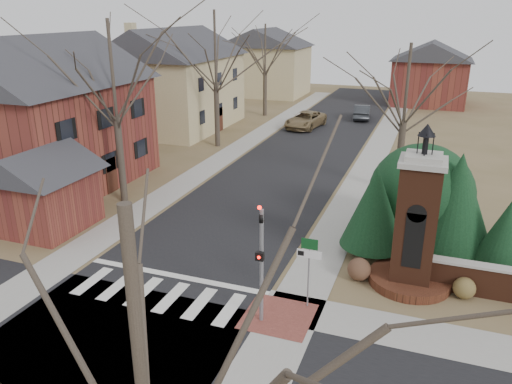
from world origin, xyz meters
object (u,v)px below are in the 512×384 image
at_px(sign_post, 309,259).
at_px(pickup_truck, 305,120).
at_px(distant_car, 362,112).
at_px(traffic_signal_pole, 261,255).
at_px(brick_gate_monument, 415,234).

distance_m(sign_post, pickup_truck, 29.84).
bearing_deg(distant_car, traffic_signal_pole, 86.67).
height_order(traffic_signal_pole, sign_post, traffic_signal_pole).
bearing_deg(traffic_signal_pole, distant_car, 93.32).
distance_m(pickup_truck, distant_car, 7.22).
bearing_deg(distant_car, pickup_truck, 46.93).
bearing_deg(pickup_truck, traffic_signal_pole, -69.64).
bearing_deg(sign_post, distant_car, 95.58).
height_order(brick_gate_monument, distant_car, brick_gate_monument).
height_order(sign_post, distant_car, sign_post).
relative_size(sign_post, distant_car, 0.64).
height_order(sign_post, pickup_truck, sign_post).
height_order(pickup_truck, distant_car, pickup_truck).
bearing_deg(pickup_truck, brick_gate_monument, -58.33).
relative_size(brick_gate_monument, pickup_truck, 1.22).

